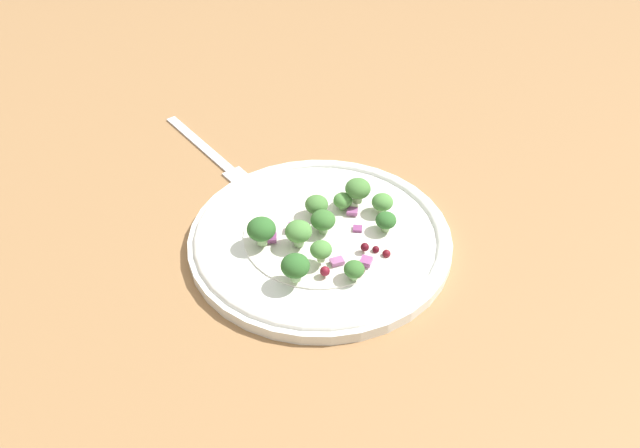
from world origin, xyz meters
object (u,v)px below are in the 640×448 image
Objects in this scene: plate at (320,238)px; broccoli_floret_2 at (323,221)px; broccoli_floret_1 at (299,232)px; fork at (211,153)px; broccoli_floret_0 at (354,270)px.

broccoli_floret_2 is at bearing -139.31° from plate.
broccoli_floret_2 is (-0.33, -0.28, 2.05)cm from plate.
broccoli_floret_1 is 0.17× the size of fork.
plate is 7.50cm from broccoli_floret_0.
broccoli_floret_1 is (4.99, -5.11, 0.61)cm from broccoli_floret_0.
plate is at bearing 40.69° from broccoli_floret_2.
plate reaches higher than fork.
broccoli_floret_1 is 3.25cm from broccoli_floret_2.
fork is (9.90, -19.04, -2.95)cm from broccoli_floret_1.
plate is 2.09cm from broccoli_floret_2.
broccoli_floret_2 reaches higher than broccoli_floret_0.
broccoli_floret_0 is at bearing 108.81° from broccoli_floret_2.
broccoli_floret_0 reaches higher than fork.
broccoli_floret_0 reaches higher than plate.
broccoli_floret_0 is 28.47cm from fork.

